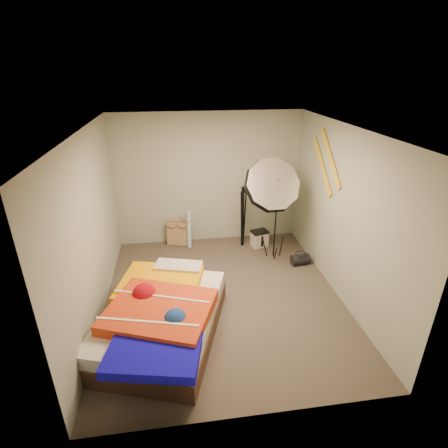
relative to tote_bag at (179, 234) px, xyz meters
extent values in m
plane|color=brown|center=(0.61, -1.85, -0.22)|extent=(4.00, 4.00, 0.00)
plane|color=silver|center=(0.61, -1.85, 2.28)|extent=(4.00, 4.00, 0.00)
plane|color=#9DA394|center=(0.61, 0.15, 1.03)|extent=(3.50, 0.00, 3.50)
plane|color=#9DA394|center=(0.61, -3.85, 1.03)|extent=(3.50, 0.00, 3.50)
plane|color=#9DA394|center=(-1.14, -1.85, 1.03)|extent=(0.00, 4.00, 4.00)
plane|color=#9DA394|center=(2.36, -1.85, 1.03)|extent=(0.00, 4.00, 4.00)
cube|color=tan|center=(0.00, 0.00, 0.00)|extent=(0.48, 0.29, 0.46)
cylinder|color=#5E88BF|center=(0.20, -0.12, 0.13)|extent=(0.11, 0.21, 0.72)
cube|color=beige|center=(1.54, -0.30, -0.08)|extent=(0.34, 0.28, 0.30)
cylinder|color=black|center=(2.10, -1.08, -0.13)|extent=(0.34, 0.23, 0.19)
cube|color=gold|center=(2.34, -1.25, 1.73)|extent=(0.02, 0.91, 0.78)
cube|color=gold|center=(2.34, -1.00, 1.53)|extent=(0.02, 0.91, 0.78)
cube|color=#493024|center=(-0.29, -2.53, -0.10)|extent=(1.89, 2.26, 0.25)
cube|color=beige|center=(-0.29, -2.53, 0.12)|extent=(1.84, 2.21, 0.17)
cube|color=#E99E00|center=(-0.29, -2.07, 0.24)|extent=(1.26, 1.16, 0.14)
cube|color=red|center=(-0.29, -2.68, 0.26)|extent=(1.51, 1.40, 0.16)
cube|color=#100BC8|center=(-0.33, -3.28, 0.23)|extent=(1.11, 0.96, 0.12)
cube|color=#D29BAB|center=(-0.04, -1.74, 0.28)|extent=(0.74, 0.48, 0.14)
cylinder|color=black|center=(1.71, -0.75, 0.53)|extent=(0.03, 0.03, 1.51)
cube|color=black|center=(1.71, -0.75, 1.24)|extent=(0.06, 0.06, 0.09)
cone|color=white|center=(1.55, -0.87, 1.19)|extent=(1.13, 0.82, 1.11)
cylinder|color=black|center=(1.22, -0.23, 0.32)|extent=(0.04, 0.04, 1.10)
cube|color=black|center=(1.22, -0.23, 0.93)|extent=(0.07, 0.07, 0.11)
camera|label=1|loc=(0.00, -6.19, 3.00)|focal=28.00mm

